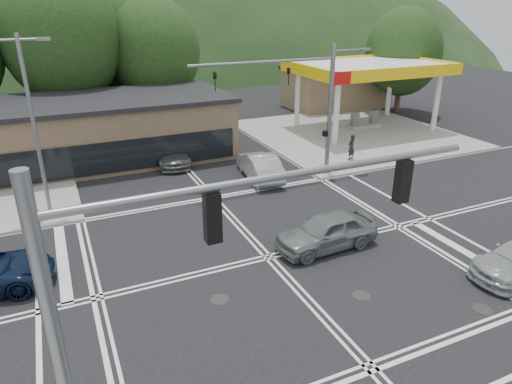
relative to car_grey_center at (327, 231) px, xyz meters
name	(u,v)px	position (x,y,z in m)	size (l,w,h in m)	color
ground	(268,257)	(-2.76, 0.30, -0.81)	(120.00, 120.00, 0.00)	black
sidewalk_ne	(351,134)	(12.24, 15.30, -0.74)	(16.00, 16.00, 0.15)	gray
gas_station_canopy	(369,70)	(14.23, 16.29, 4.23)	(12.32, 8.34, 5.75)	silver
convenience_store	(336,88)	(17.24, 25.30, 1.09)	(10.00, 6.00, 3.80)	#846B4F
commercial_row	(49,137)	(-10.76, 17.30, 1.19)	(24.00, 8.00, 4.00)	brown
hill_north	(81,55)	(-2.76, 90.30, -0.81)	(252.00, 126.00, 140.00)	#1B3116
tree_n_b	(61,37)	(-8.76, 24.30, 6.98)	(9.00, 9.00, 12.98)	#382619
tree_n_c	(154,51)	(-1.76, 24.30, 5.68)	(7.60, 7.60, 10.87)	#382619
tree_n_e	(109,41)	(-4.76, 28.30, 6.33)	(8.40, 8.40, 11.98)	#382619
tree_ne	(403,52)	(21.24, 20.30, 5.03)	(7.20, 7.20, 9.99)	#382619
streetlight_nw	(34,118)	(-11.20, 9.30, 4.24)	(2.50, 0.25, 9.00)	slate
signal_mast_ne	(313,96)	(4.19, 8.50, 4.26)	(11.65, 0.30, 8.00)	slate
signal_mast_sw	(156,300)	(-9.14, -7.90, 4.31)	(9.14, 0.28, 8.00)	slate
car_grey_center	(327,231)	(0.00, 0.00, 0.00)	(1.91, 4.76, 1.62)	slate
car_queue_a	(260,165)	(0.99, 9.30, 0.01)	(1.74, 5.00, 1.65)	#A0A1A6
car_queue_b	(178,135)	(-1.76, 18.20, 0.00)	(1.92, 4.76, 1.62)	white
car_northbound	(172,153)	(-3.26, 14.39, -0.07)	(2.06, 5.08, 1.47)	#535558
pedestrian	(351,147)	(8.13, 9.61, 0.23)	(0.65, 0.42, 1.77)	black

